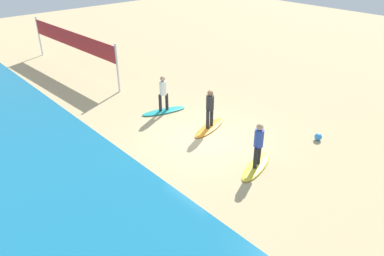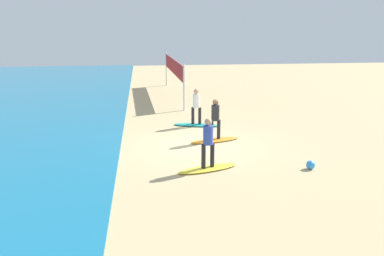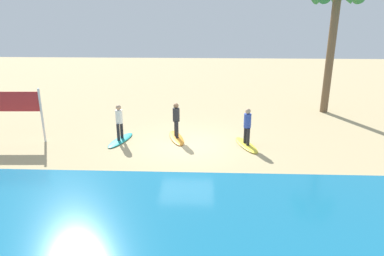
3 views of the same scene
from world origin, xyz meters
name	(u,v)px [view 2 (image 2 of 3)]	position (x,y,z in m)	size (l,w,h in m)	color
ground_plane	(199,146)	(0.00, 0.00, 0.00)	(60.00, 60.00, 0.00)	tan
surfboard_yellow	(208,168)	(-2.67, 0.06, 0.04)	(2.10, 0.56, 0.09)	yellow
surfer_yellow	(208,139)	(-2.67, 0.06, 1.04)	(0.32, 0.44, 1.64)	#232328
surfboard_orange	(215,140)	(0.52, -0.74, 0.04)	(2.10, 0.56, 0.09)	orange
surfer_orange	(215,116)	(0.52, -0.74, 1.04)	(0.32, 0.45, 1.64)	#232328
surfboard_teal	(196,125)	(3.09, -0.32, 0.04)	(2.10, 0.56, 0.09)	teal
surfer_teal	(196,104)	(3.09, -0.32, 1.04)	(0.32, 0.45, 1.64)	#232328
volleyball_net	(174,68)	(11.05, 0.09, 1.79)	(9.09, 0.50, 2.50)	silver
beach_ball	(311,165)	(-3.03, -3.28, 0.15)	(0.29, 0.29, 0.29)	#338CE5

